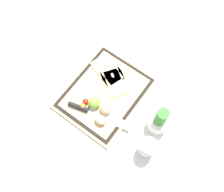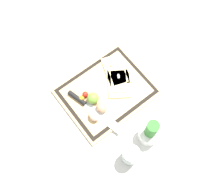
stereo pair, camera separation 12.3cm
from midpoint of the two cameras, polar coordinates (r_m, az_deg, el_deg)
The scene contains 12 objects.
ground_plane at distance 1.27m, azimuth 1.54°, elevation 0.51°, with size 6.00×6.00×0.00m, color silver.
cutting_board at distance 1.26m, azimuth 1.55°, elevation 0.65°, with size 0.42×0.34×0.02m.
pizza_slice_near at distance 1.30m, azimuth 3.62°, elevation 5.18°, with size 0.16×0.20×0.02m.
pizza_slice_far at distance 1.27m, azimuth 4.28°, elevation 2.43°, with size 0.17×0.18×0.02m.
knife at distance 1.22m, azimuth -2.89°, elevation -2.26°, with size 0.11×0.31×0.02m.
egg_brown at distance 1.20m, azimuth 0.52°, elevation -2.94°, with size 0.04×0.05×0.04m, color tan.
egg_pink at distance 1.19m, azimuth -1.05°, elevation -4.76°, with size 0.04×0.05×0.04m, color beige.
lime at distance 1.21m, azimuth -1.34°, elevation -0.84°, with size 0.05×0.05×0.05m, color #70A838.
cherry_tomato_red at distance 1.23m, azimuth -3.04°, elevation -0.02°, with size 0.03×0.03×0.03m, color red.
cherry_tomato_yellow at distance 1.23m, azimuth -3.84°, elevation -0.89°, with size 0.03×0.03×0.03m, color gold.
herb_pot at distance 1.17m, azimuth 11.20°, elevation -8.24°, with size 0.09×0.09×0.18m.
sauce_jar at distance 1.15m, azimuth 7.19°, elevation -13.08°, with size 0.07×0.07×0.11m.
Camera 2 is at (0.28, 0.40, 1.18)m, focal length 42.00 mm.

